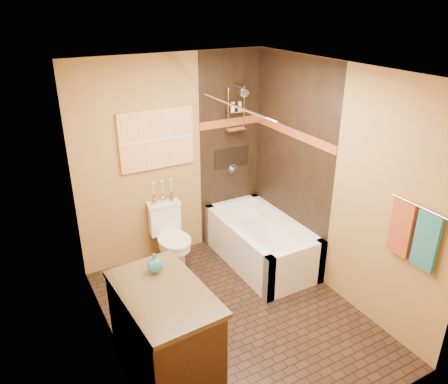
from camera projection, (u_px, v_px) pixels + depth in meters
floor at (235, 315)px, 4.57m from camera, size 3.00×3.00×0.00m
wall_left at (109, 240)px, 3.53m from camera, size 0.02×3.00×2.50m
wall_right at (335, 184)px, 4.59m from camera, size 0.02×3.00×2.50m
wall_back at (173, 160)px, 5.26m from camera, size 2.40×0.02×2.50m
wall_front at (352, 297)px, 2.86m from camera, size 2.40×0.02×2.50m
ceiling at (238, 71)px, 3.55m from camera, size 3.00×3.00×0.00m
alcove_tile_back at (230, 150)px, 5.59m from camera, size 0.85×0.01×2.50m
alcove_tile_right at (291, 163)px, 5.18m from camera, size 0.01×1.50×2.50m
mosaic_band_back at (230, 122)px, 5.43m from camera, size 0.85×0.01×0.10m
mosaic_band_right at (292, 133)px, 5.02m from camera, size 0.01×1.50×0.10m
alcove_niche at (232, 158)px, 5.63m from camera, size 0.50×0.01×0.25m
shower_fixtures at (236, 120)px, 5.34m from camera, size 0.24×0.33×1.16m
curtain_rod at (234, 106)px, 4.52m from camera, size 0.03×1.55×0.03m
towel_bar at (419, 206)px, 3.64m from camera, size 0.02×0.55×0.02m
towel_teal at (427, 241)px, 3.66m from camera, size 0.05×0.22×0.52m
towel_rust at (402, 228)px, 3.86m from camera, size 0.05×0.22×0.52m
sunset_painting at (157, 139)px, 5.02m from camera, size 0.90×0.04×0.70m
vanity_mirror at (122, 236)px, 3.10m from camera, size 0.01×1.00×0.90m
bathtub at (260, 245)px, 5.43m from camera, size 0.80×1.50×0.55m
toilet at (171, 236)px, 5.29m from camera, size 0.41×0.60×0.78m
vanity at (165, 336)px, 3.64m from camera, size 0.70×1.08×0.92m
teal_bottle at (155, 263)px, 3.66m from camera, size 0.18×0.18×0.21m
bud_vases at (163, 191)px, 5.21m from camera, size 0.28×0.06×0.28m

